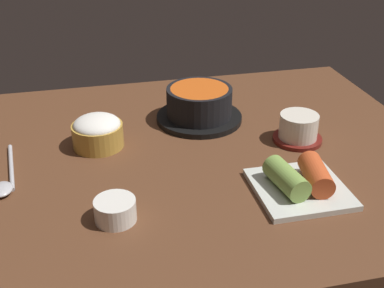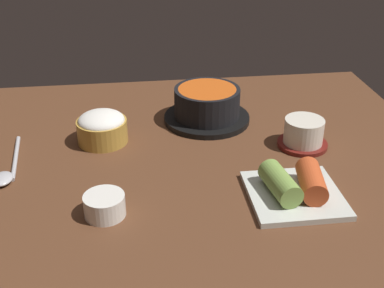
{
  "view_description": "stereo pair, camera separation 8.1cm",
  "coord_description": "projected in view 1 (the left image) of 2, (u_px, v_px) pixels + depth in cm",
  "views": [
    {
      "loc": [
        -16.22,
        -80.41,
        48.92
      ],
      "look_at": [
        2.0,
        -2.0,
        5.0
      ],
      "focal_mm": 46.84,
      "sensor_mm": 36.0,
      "label": 1
    },
    {
      "loc": [
        -8.27,
        -81.84,
        48.92
      ],
      "look_at": [
        2.0,
        -2.0,
        5.0
      ],
      "focal_mm": 46.84,
      "sensor_mm": 36.0,
      "label": 2
    }
  ],
  "objects": [
    {
      "name": "kimchi_plate",
      "position": [
        300.0,
        182.0,
        0.83
      ],
      "size": [
        14.91,
        14.91,
        4.98
      ],
      "color": "silver",
      "rests_on": "dining_table"
    },
    {
      "name": "rice_bowl",
      "position": [
        97.0,
        131.0,
        0.96
      ],
      "size": [
        9.79,
        9.79,
        6.3
      ],
      "color": "#B78C38",
      "rests_on": "dining_table"
    },
    {
      "name": "side_bowl_near",
      "position": [
        115.0,
        210.0,
        0.76
      ],
      "size": [
        6.43,
        6.43,
        3.53
      ],
      "color": "white",
      "rests_on": "dining_table"
    },
    {
      "name": "dining_table",
      "position": [
        179.0,
        159.0,
        0.95
      ],
      "size": [
        100.0,
        76.0,
        2.0
      ],
      "primitive_type": "cube",
      "color": "#56331E",
      "rests_on": "ground"
    },
    {
      "name": "stone_pot",
      "position": [
        199.0,
        105.0,
        1.06
      ],
      "size": [
        18.2,
        18.2,
        7.32
      ],
      "color": "black",
      "rests_on": "dining_table"
    },
    {
      "name": "spoon",
      "position": [
        5.0,
        182.0,
        0.85
      ],
      "size": [
        3.87,
        18.04,
        1.35
      ],
      "color": "#B7B7BC",
      "rests_on": "dining_table"
    },
    {
      "name": "tea_cup_with_saucer",
      "position": [
        299.0,
        129.0,
        0.98
      ],
      "size": [
        9.67,
        9.67,
        5.64
      ],
      "color": "maroon",
      "rests_on": "dining_table"
    }
  ]
}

